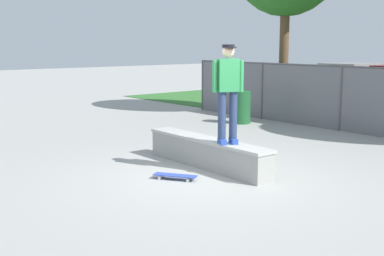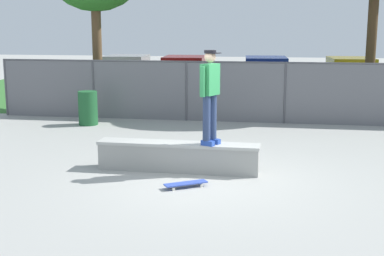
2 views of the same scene
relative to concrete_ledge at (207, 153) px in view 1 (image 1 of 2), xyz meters
The scene contains 6 objects.
ground_plane 0.89m from the concrete_ledge, 38.39° to the right, with size 80.00×80.00×0.00m, color #9E9E99.
concrete_ledge is the anchor object (origin of this frame).
skateboarder 1.47m from the concrete_ledge, ahead, with size 0.40×0.55×1.84m.
skateboard 1.15m from the concrete_ledge, 72.20° to the right, with size 0.78×0.60×0.09m.
car_white 12.03m from the concrete_ledge, 111.08° to the left, with size 2.23×4.31×1.66m.
trash_bin 5.75m from the concrete_ledge, 128.31° to the left, with size 0.56×0.56×0.99m, color #1E592D.
Camera 1 is at (6.79, -6.00, 2.45)m, focal length 47.59 mm.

